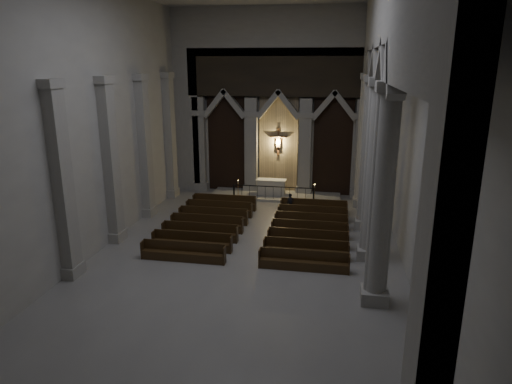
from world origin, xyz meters
TOP-DOWN VIEW (x-y plane):
  - room at (0.00, 0.00)m, footprint 24.00×24.10m
  - sanctuary_wall at (0.00, 11.54)m, footprint 14.00×0.77m
  - right_arcade at (5.50, 1.33)m, footprint 1.00×24.00m
  - left_pilasters at (-6.75, 3.50)m, footprint 0.60×13.00m
  - sanctuary_step at (0.00, 10.60)m, footprint 8.50×2.60m
  - altar at (-0.31, 10.67)m, footprint 1.97×0.79m
  - altar_rail at (0.00, 9.51)m, footprint 5.25×0.09m
  - candle_stand_left at (-2.32, 9.58)m, footprint 0.22×0.22m
  - candle_stand_right at (2.62, 9.59)m, footprint 0.21×0.21m
  - pews at (0.00, 3.59)m, footprint 9.29×8.09m
  - worshipper at (1.31, 7.51)m, footprint 0.47×0.37m

SIDE VIEW (x-z plane):
  - sanctuary_step at x=0.00m, z-range 0.00..0.15m
  - pews at x=0.00m, z-range -0.15..0.72m
  - candle_stand_right at x=2.62m, z-range -0.29..0.97m
  - candle_stand_left at x=-2.32m, z-range -0.30..1.00m
  - worshipper at x=1.31m, z-range 0.00..1.14m
  - altar at x=-0.31m, z-range 0.15..1.15m
  - altar_rail at x=0.00m, z-range 0.17..1.20m
  - left_pilasters at x=-6.75m, z-range -0.10..7.92m
  - sanctuary_wall at x=0.00m, z-range 0.62..12.62m
  - room at x=0.00m, z-range 1.60..13.60m
  - right_arcade at x=5.50m, z-range 1.83..13.83m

